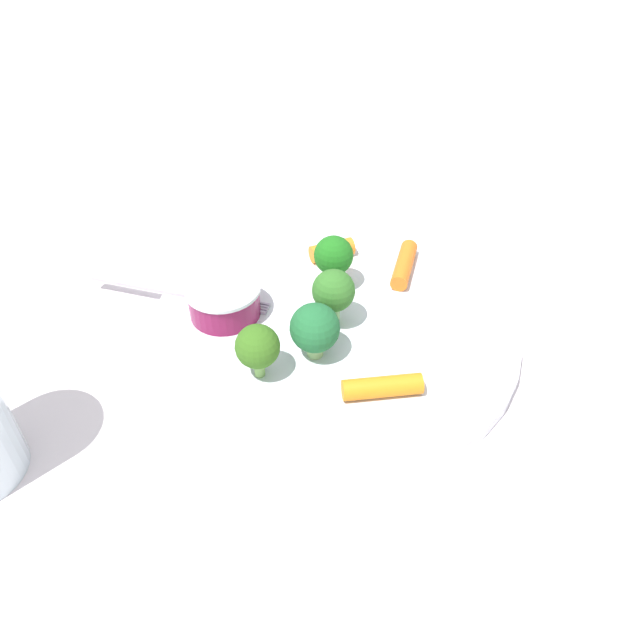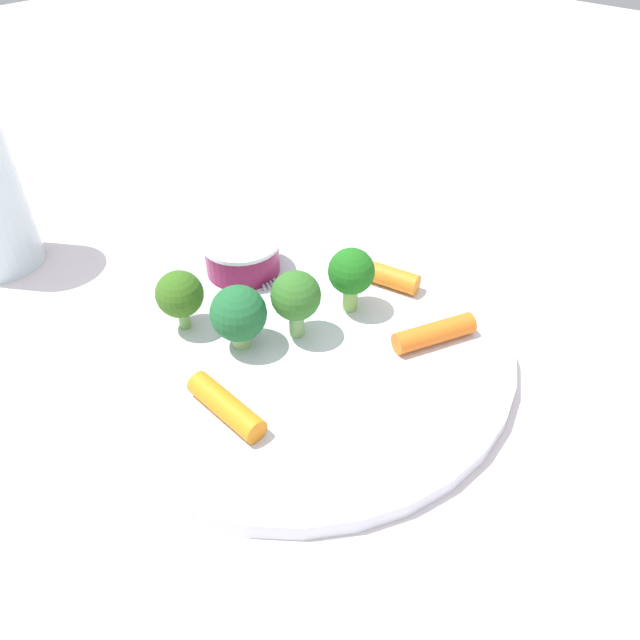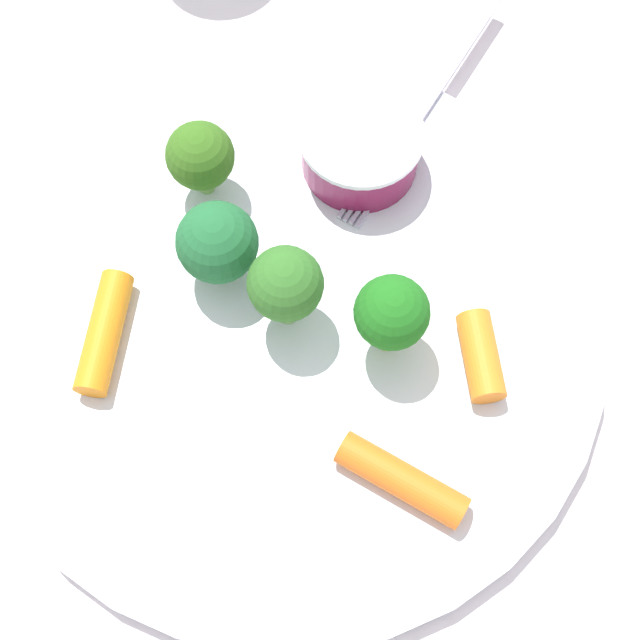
# 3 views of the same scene
# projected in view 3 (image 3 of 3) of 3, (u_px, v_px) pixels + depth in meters

# --- Properties ---
(ground_plane) EXTENTS (2.40, 2.40, 0.00)m
(ground_plane) POSITION_uv_depth(u_px,v_px,m) (289.00, 324.00, 0.43)
(ground_plane) COLOR silver
(plate) EXTENTS (0.30, 0.30, 0.01)m
(plate) POSITION_uv_depth(u_px,v_px,m) (288.00, 319.00, 0.43)
(plate) COLOR white
(plate) RESTS_ON ground_plane
(sauce_cup) EXTENTS (0.06, 0.06, 0.03)m
(sauce_cup) POSITION_uv_depth(u_px,v_px,m) (360.00, 148.00, 0.44)
(sauce_cup) COLOR maroon
(sauce_cup) RESTS_ON plate
(broccoli_floret_0) EXTENTS (0.04, 0.04, 0.05)m
(broccoli_floret_0) POSITION_uv_depth(u_px,v_px,m) (217.00, 243.00, 0.40)
(broccoli_floret_0) COLOR #90BB72
(broccoli_floret_0) RESTS_ON plate
(broccoli_floret_1) EXTENTS (0.03, 0.03, 0.05)m
(broccoli_floret_1) POSITION_uv_depth(u_px,v_px,m) (290.00, 284.00, 0.39)
(broccoli_floret_1) COLOR #85BC6E
(broccoli_floret_1) RESTS_ON plate
(broccoli_floret_2) EXTENTS (0.03, 0.03, 0.05)m
(broccoli_floret_2) POSITION_uv_depth(u_px,v_px,m) (392.00, 314.00, 0.38)
(broccoli_floret_2) COLOR #92C55E
(broccoli_floret_2) RESTS_ON plate
(broccoli_floret_3) EXTENTS (0.03, 0.03, 0.05)m
(broccoli_floret_3) POSITION_uv_depth(u_px,v_px,m) (200.00, 156.00, 0.42)
(broccoli_floret_3) COLOR #7DB058
(broccoli_floret_3) RESTS_ON plate
(carrot_stick_0) EXTENTS (0.02, 0.06, 0.02)m
(carrot_stick_0) POSITION_uv_depth(u_px,v_px,m) (104.00, 333.00, 0.41)
(carrot_stick_0) COLOR orange
(carrot_stick_0) RESTS_ON plate
(carrot_stick_1) EXTENTS (0.02, 0.04, 0.02)m
(carrot_stick_1) POSITION_uv_depth(u_px,v_px,m) (481.00, 356.00, 0.40)
(carrot_stick_1) COLOR orange
(carrot_stick_1) RESTS_ON plate
(carrot_stick_2) EXTENTS (0.06, 0.04, 0.02)m
(carrot_stick_2) POSITION_uv_depth(u_px,v_px,m) (402.00, 480.00, 0.38)
(carrot_stick_2) COLOR orange
(carrot_stick_2) RESTS_ON plate
(fork) EXTENTS (0.08, 0.15, 0.00)m
(fork) POSITION_uv_depth(u_px,v_px,m) (424.00, 108.00, 0.46)
(fork) COLOR #B7AEC6
(fork) RESTS_ON plate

